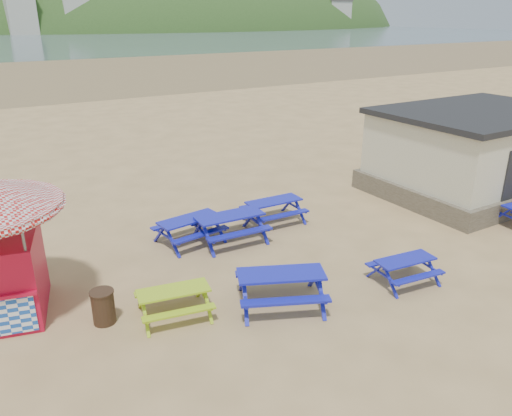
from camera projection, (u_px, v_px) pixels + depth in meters
ground at (254, 266)px, 13.66m from camera, size 400.00×400.00×0.00m
wet_sand at (8, 73)px, 57.43m from camera, size 400.00×400.00×0.00m
picnic_table_blue_a at (190, 230)px, 14.94m from camera, size 2.04×1.73×0.78m
picnic_table_blue_b at (230, 228)px, 15.00m from camera, size 2.11×1.73×0.85m
picnic_table_blue_c at (274, 211)px, 16.40m from camera, size 1.87×1.53×0.77m
picnic_table_blue_d at (281, 289)px, 11.69m from camera, size 2.52×2.33×0.85m
picnic_table_blue_e at (404, 270)px, 12.74m from camera, size 1.69×1.43×0.65m
picnic_table_yellow at (174, 303)px, 11.29m from camera, size 1.82×1.57×0.68m
litter_bin at (103, 307)px, 11.03m from camera, size 0.54×0.54×0.79m
amenity_block at (476, 151)px, 18.96m from camera, size 7.40×5.40×3.15m
headland_town at (169, 49)px, 243.58m from camera, size 264.00×144.00×108.00m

